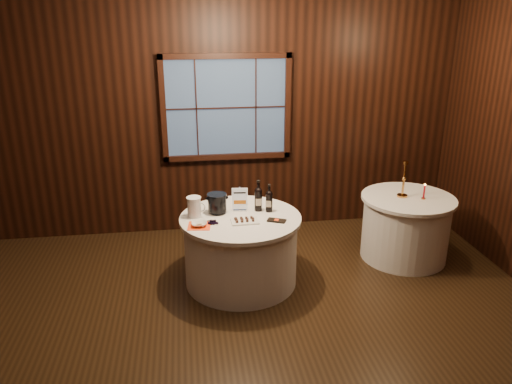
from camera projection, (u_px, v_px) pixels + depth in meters
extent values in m
plane|color=black|center=(254.00, 336.00, 4.56)|extent=(6.00, 6.00, 0.00)
cube|color=black|center=(226.00, 119.00, 6.37)|extent=(6.00, 0.02, 3.00)
cube|color=#374D73|center=(226.00, 108.00, 6.29)|extent=(1.50, 0.01, 1.20)
cylinder|color=white|center=(241.00, 251.00, 5.37)|extent=(1.20, 1.20, 0.73)
cylinder|color=white|center=(240.00, 218.00, 5.24)|extent=(1.28, 1.28, 0.04)
cylinder|color=white|center=(405.00, 229.00, 5.92)|extent=(1.00, 1.00, 0.73)
cylinder|color=white|center=(408.00, 199.00, 5.79)|extent=(1.08, 1.08, 0.04)
cube|color=silver|center=(240.00, 210.00, 5.38)|extent=(0.15, 0.09, 0.01)
cube|color=silver|center=(240.00, 198.00, 5.34)|extent=(0.02, 0.02, 0.26)
cube|color=white|center=(240.00, 199.00, 5.33)|extent=(0.17, 0.02, 0.24)
cylinder|color=black|center=(258.00, 201.00, 5.35)|extent=(0.08, 0.08, 0.22)
sphere|color=black|center=(258.00, 191.00, 5.31)|extent=(0.08, 0.08, 0.08)
cylinder|color=black|center=(258.00, 186.00, 5.29)|extent=(0.03, 0.03, 0.10)
cylinder|color=black|center=(258.00, 181.00, 5.28)|extent=(0.04, 0.04, 0.02)
cube|color=beige|center=(259.00, 202.00, 5.31)|extent=(0.06, 0.01, 0.08)
cylinder|color=black|center=(269.00, 203.00, 5.33)|extent=(0.07, 0.07, 0.20)
sphere|color=black|center=(269.00, 194.00, 5.30)|extent=(0.07, 0.07, 0.07)
cylinder|color=black|center=(269.00, 189.00, 5.28)|extent=(0.03, 0.03, 0.09)
cylinder|color=black|center=(269.00, 185.00, 5.26)|extent=(0.03, 0.03, 0.02)
cube|color=beige|center=(270.00, 204.00, 5.30)|extent=(0.05, 0.02, 0.07)
cylinder|color=black|center=(217.00, 212.00, 5.32)|extent=(0.15, 0.15, 0.03)
cylinder|color=black|center=(217.00, 203.00, 5.29)|extent=(0.20, 0.20, 0.17)
cylinder|color=black|center=(217.00, 195.00, 5.26)|extent=(0.21, 0.21, 0.02)
cube|color=white|center=(245.00, 221.00, 5.09)|extent=(0.28, 0.19, 0.02)
cube|color=black|center=(277.00, 220.00, 5.11)|extent=(0.21, 0.16, 0.02)
cylinder|color=#372A14|center=(206.00, 222.00, 5.05)|extent=(0.07, 0.03, 0.03)
cylinder|color=white|center=(194.00, 207.00, 5.20)|extent=(0.14, 0.14, 0.21)
cylinder|color=white|center=(194.00, 198.00, 5.16)|extent=(0.15, 0.15, 0.01)
torus|color=white|center=(201.00, 206.00, 5.20)|extent=(0.10, 0.05, 0.10)
cube|color=#FF4515|center=(199.00, 226.00, 5.00)|extent=(0.25, 0.25, 0.00)
imported|color=white|center=(199.00, 224.00, 4.99)|extent=(0.16, 0.16, 0.04)
cylinder|color=#C2833C|center=(402.00, 196.00, 5.79)|extent=(0.12, 0.12, 0.02)
cylinder|color=#C2833C|center=(404.00, 180.00, 5.72)|extent=(0.03, 0.03, 0.37)
cylinder|color=#C2833C|center=(406.00, 163.00, 5.65)|extent=(0.06, 0.06, 0.03)
cylinder|color=#C2833C|center=(423.00, 199.00, 5.71)|extent=(0.05, 0.05, 0.01)
cylinder|color=#AE0D19|center=(424.00, 192.00, 5.68)|extent=(0.02, 0.02, 0.15)
sphere|color=#FFB23F|center=(425.00, 185.00, 5.65)|extent=(0.02, 0.02, 0.02)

